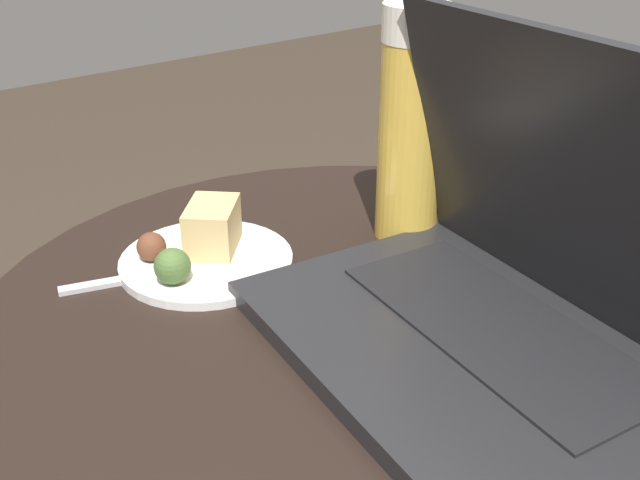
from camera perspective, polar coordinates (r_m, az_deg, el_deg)
name	(u,v)px	position (r m, az deg, el deg)	size (l,w,h in m)	color
table	(358,434)	(0.78, 2.92, -14.54)	(0.72, 0.72, 0.56)	black
laptop	(496,293)	(0.63, 13.24, -3.96)	(0.40, 0.31, 0.26)	#232326
beer_glass	(411,126)	(0.79, 6.97, 8.62)	(0.07, 0.07, 0.25)	gold
snack_plate	(203,250)	(0.77, -8.92, -0.75)	(0.18, 0.18, 0.06)	white
fork	(173,271)	(0.76, -11.15, -2.35)	(0.08, 0.19, 0.00)	silver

